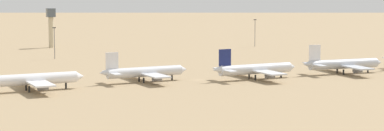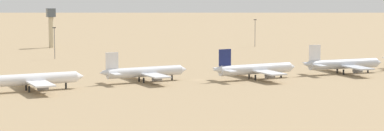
# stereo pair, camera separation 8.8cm
# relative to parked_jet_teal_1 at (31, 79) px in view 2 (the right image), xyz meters

# --- Properties ---
(ground) EXTENTS (4000.00, 4000.00, 0.00)m
(ground) POSITION_rel_parked_jet_teal_1_xyz_m (69.23, 6.38, -4.42)
(ground) COLOR #9E8460
(parked_jet_teal_1) EXTENTS (40.82, 34.41, 13.48)m
(parked_jet_teal_1) POSITION_rel_parked_jet_teal_1_xyz_m (0.00, 0.00, 0.00)
(parked_jet_teal_1) COLOR white
(parked_jet_teal_1) RESTS_ON ground
(parked_jet_white_2) EXTENTS (38.53, 32.53, 12.72)m
(parked_jet_white_2) POSITION_rel_parked_jet_teal_1_xyz_m (46.46, 7.69, -0.25)
(parked_jet_white_2) COLOR silver
(parked_jet_white_2) RESTS_ON ground
(parked_jet_navy_3) EXTENTS (40.15, 33.86, 13.26)m
(parked_jet_navy_3) POSITION_rel_parked_jet_teal_1_xyz_m (91.87, -1.58, -0.07)
(parked_jet_navy_3) COLOR silver
(parked_jet_navy_3) RESTS_ON ground
(parked_jet_white_4) EXTENTS (40.31, 33.78, 13.34)m
(parked_jet_white_4) POSITION_rel_parked_jet_teal_1_xyz_m (136.44, 0.43, -0.04)
(parked_jet_white_4) COLOR silver
(parked_jet_white_4) RESTS_ON ground
(control_tower) EXTENTS (5.20, 5.20, 24.69)m
(control_tower) POSITION_rel_parked_jet_teal_1_xyz_m (41.32, 180.58, 10.48)
(control_tower) COLOR #C6B793
(control_tower) RESTS_ON ground
(light_pole_mid) EXTENTS (1.80, 0.50, 16.91)m
(light_pole_mid) POSITION_rel_parked_jet_teal_1_xyz_m (30.13, 111.24, 5.26)
(light_pole_mid) COLOR #59595E
(light_pole_mid) RESTS_ON ground
(light_pole_east) EXTENTS (1.80, 0.50, 17.42)m
(light_pole_east) POSITION_rel_parked_jet_teal_1_xyz_m (163.83, 139.92, 5.53)
(light_pole_east) COLOR #59595E
(light_pole_east) RESTS_ON ground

